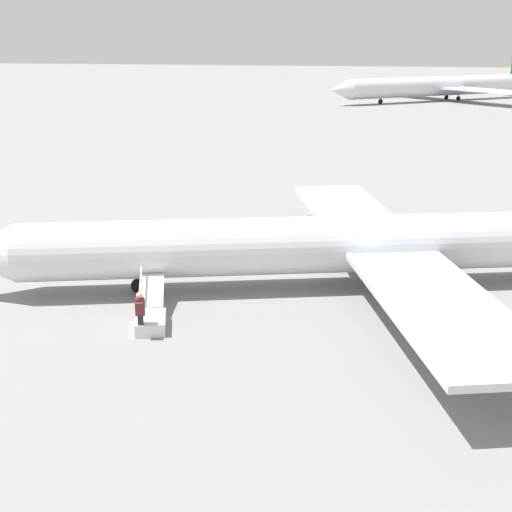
% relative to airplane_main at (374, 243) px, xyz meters
% --- Properties ---
extents(ground_plane, '(600.00, 600.00, 0.00)m').
position_rel_airplane_main_xyz_m(ground_plane, '(0.92, 0.34, -1.95)').
color(ground_plane, gray).
extents(airplane_main, '(33.61, 26.52, 6.56)m').
position_rel_airplane_main_xyz_m(airplane_main, '(0.00, 0.00, 0.00)').
color(airplane_main, silver).
rests_on(airplane_main, ground).
extents(airplane_far_right, '(38.08, 36.76, 9.03)m').
position_rel_airplane_main_xyz_m(airplane_far_right, '(-1.56, -107.81, 0.73)').
color(airplane_far_right, silver).
rests_on(airplane_far_right, ground).
extents(boarding_stairs, '(2.35, 4.11, 1.65)m').
position_rel_airplane_main_xyz_m(boarding_stairs, '(7.75, 6.90, -1.59)').
color(boarding_stairs, silver).
rests_on(boarding_stairs, ground).
extents(passenger, '(0.44, 0.57, 1.74)m').
position_rel_airplane_main_xyz_m(passenger, '(7.66, 8.09, -0.95)').
color(passenger, '#23232D').
rests_on(passenger, ground).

